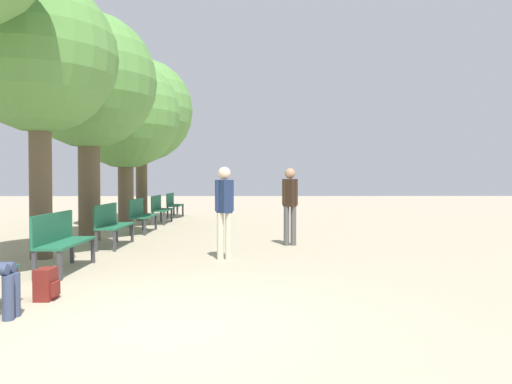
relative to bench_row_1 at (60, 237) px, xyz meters
name	(u,v)px	position (x,y,z in m)	size (l,w,h in m)	color
ground_plane	(148,324)	(2.04, -3.02, -0.55)	(80.00, 80.00, 0.00)	tan
bench_row_1	(60,237)	(0.00, 0.00, 0.00)	(0.46, 1.64, 0.95)	#1E6042
bench_row_2	(111,222)	(0.00, 2.96, 0.00)	(0.46, 1.64, 0.95)	#1E6042
bench_row_3	(140,213)	(0.00, 5.92, 0.00)	(0.46, 1.64, 0.95)	#1E6042
bench_row_4	(160,207)	(0.00, 8.88, 0.00)	(0.46, 1.64, 0.95)	#1E6042
bench_row_5	(173,203)	(0.00, 11.84, 0.00)	(0.46, 1.64, 0.95)	#1E6042
tree_row_1	(39,58)	(-0.86, 1.30, 3.22)	(2.89, 2.89, 5.26)	brown
tree_row_2	(88,83)	(-0.86, 4.13, 3.31)	(3.30, 3.30, 5.56)	brown
tree_row_3	(125,115)	(-0.86, 7.72, 2.98)	(3.43, 3.43, 5.29)	brown
tree_row_4	(141,111)	(-0.86, 10.01, 3.42)	(3.72, 3.72, 5.86)	brown
backpack	(46,284)	(0.57, -1.95, -0.36)	(0.24, 0.31, 0.39)	maroon
pedestrian_near	(224,206)	(2.61, 1.15, 0.44)	(0.35, 0.31, 1.73)	beige
pedestrian_mid	(290,201)	(3.99, 3.12, 0.45)	(0.35, 0.30, 1.75)	#4C4C4C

